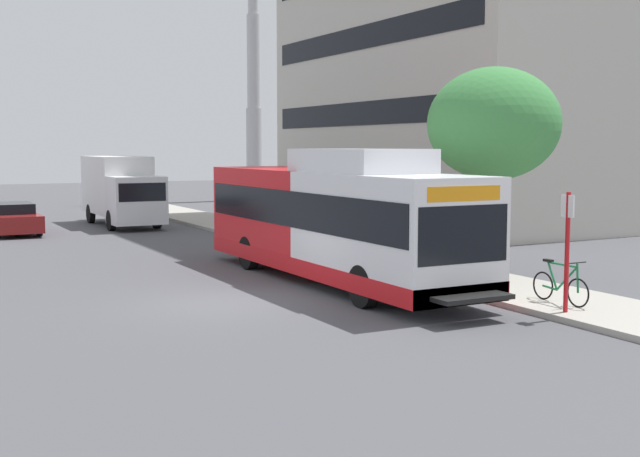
{
  "coord_description": "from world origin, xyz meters",
  "views": [
    {
      "loc": [
        -6.9,
        -18.0,
        3.7
      ],
      "look_at": [
        2.91,
        0.59,
        1.6
      ],
      "focal_mm": 45.96,
      "sensor_mm": 36.0,
      "label": 1
    }
  ],
  "objects_px": {
    "box_truck_background": "(121,189)",
    "transit_bus": "(334,220)",
    "bus_stop_sign_pole": "(567,243)",
    "street_tree_near_stop": "(494,124)",
    "parked_car_far_lane": "(14,219)",
    "bicycle_parked": "(560,285)"
  },
  "relations": [
    {
      "from": "box_truck_background",
      "to": "transit_bus",
      "type": "bearing_deg",
      "value": -86.83
    },
    {
      "from": "bus_stop_sign_pole",
      "to": "street_tree_near_stop",
      "type": "relative_size",
      "value": 0.45
    },
    {
      "from": "parked_car_far_lane",
      "to": "box_truck_background",
      "type": "distance_m",
      "value": 5.44
    },
    {
      "from": "bicycle_parked",
      "to": "box_truck_background",
      "type": "bearing_deg",
      "value": 98.68
    },
    {
      "from": "parked_car_far_lane",
      "to": "bicycle_parked",
      "type": "bearing_deg",
      "value": -69.01
    },
    {
      "from": "transit_bus",
      "to": "box_truck_background",
      "type": "distance_m",
      "value": 18.93
    },
    {
      "from": "bicycle_parked",
      "to": "street_tree_near_stop",
      "type": "relative_size",
      "value": 0.31
    },
    {
      "from": "bicycle_parked",
      "to": "transit_bus",
      "type": "bearing_deg",
      "value": 115.19
    },
    {
      "from": "street_tree_near_stop",
      "to": "parked_car_far_lane",
      "type": "xyz_separation_m",
      "value": [
        -9.98,
        19.08,
        -3.65
      ]
    },
    {
      "from": "transit_bus",
      "to": "parked_car_far_lane",
      "type": "distance_m",
      "value": 18.23
    },
    {
      "from": "bicycle_parked",
      "to": "street_tree_near_stop",
      "type": "bearing_deg",
      "value": 73.03
    },
    {
      "from": "box_truck_background",
      "to": "parked_car_far_lane",
      "type": "bearing_deg",
      "value": -160.89
    },
    {
      "from": "transit_bus",
      "to": "bus_stop_sign_pole",
      "type": "relative_size",
      "value": 4.71
    },
    {
      "from": "transit_bus",
      "to": "parked_car_far_lane",
      "type": "relative_size",
      "value": 2.72
    },
    {
      "from": "street_tree_near_stop",
      "to": "box_truck_background",
      "type": "bearing_deg",
      "value": 103.37
    },
    {
      "from": "bus_stop_sign_pole",
      "to": "bicycle_parked",
      "type": "height_order",
      "value": "bus_stop_sign_pole"
    },
    {
      "from": "street_tree_near_stop",
      "to": "box_truck_background",
      "type": "distance_m",
      "value": 21.55
    },
    {
      "from": "transit_bus",
      "to": "street_tree_near_stop",
      "type": "bearing_deg",
      "value": -26.19
    },
    {
      "from": "transit_bus",
      "to": "street_tree_near_stop",
      "type": "height_order",
      "value": "street_tree_near_stop"
    },
    {
      "from": "bicycle_parked",
      "to": "parked_car_far_lane",
      "type": "distance_m",
      "value": 24.57
    },
    {
      "from": "bus_stop_sign_pole",
      "to": "parked_car_far_lane",
      "type": "distance_m",
      "value": 25.12
    },
    {
      "from": "transit_bus",
      "to": "bus_stop_sign_pole",
      "type": "height_order",
      "value": "transit_bus"
    }
  ]
}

